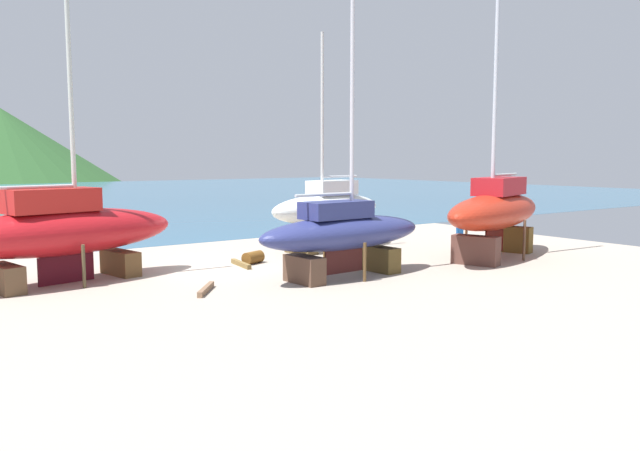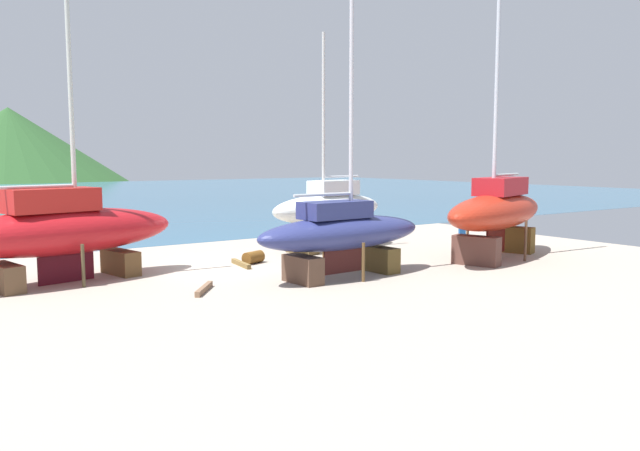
{
  "view_description": "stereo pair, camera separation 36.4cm",
  "coord_description": "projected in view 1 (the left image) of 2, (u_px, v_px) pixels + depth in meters",
  "views": [
    {
      "loc": [
        -11.0,
        -22.91,
        4.44
      ],
      "look_at": [
        3.93,
        -1.93,
        1.67
      ],
      "focal_mm": 34.87,
      "sensor_mm": 36.0,
      "label": 1
    },
    {
      "loc": [
        -10.7,
        -23.12,
        4.44
      ],
      "look_at": [
        3.93,
        -1.93,
        1.67
      ],
      "focal_mm": 34.87,
      "sensor_mm": 36.0,
      "label": 2
    }
  ],
  "objects": [
    {
      "name": "timber_long_aft",
      "position": [
        241.0,
        264.0,
        25.77
      ],
      "size": [
        0.4,
        1.89,
        0.19
      ],
      "primitive_type": "cube",
      "rotation": [
        0.0,
        0.0,
        1.45
      ],
      "color": "brown",
      "rests_on": "ground"
    },
    {
      "name": "ground_plane",
      "position": [
        245.0,
        278.0,
        23.27
      ],
      "size": [
        40.73,
        40.73,
        0.0
      ],
      "primitive_type": "plane",
      "color": "#A59888"
    },
    {
      "name": "timber_plank_far",
      "position": [
        206.0,
        289.0,
        20.77
      ],
      "size": [
        1.26,
        1.56,
        0.19
      ],
      "primitive_type": "cube",
      "rotation": [
        0.0,
        0.0,
        0.91
      ],
      "color": "brown",
      "rests_on": "ground"
    },
    {
      "name": "sailboat_mid_port",
      "position": [
        496.0,
        210.0,
        27.79
      ],
      "size": [
        9.24,
        5.24,
        16.22
      ],
      "rotation": [
        0.0,
        0.0,
        3.48
      ],
      "color": "brown",
      "rests_on": "ground"
    },
    {
      "name": "sea_water",
      "position": [
        0.0,
        199.0,
        69.22
      ],
      "size": [
        162.93,
        93.42,
        0.01
      ],
      "primitive_type": "cube",
      "color": "#306282",
      "rests_on": "ground"
    },
    {
      "name": "sailboat_far_slipway",
      "position": [
        64.0,
        231.0,
        22.08
      ],
      "size": [
        8.83,
        4.12,
        12.18
      ],
      "rotation": [
        0.0,
        0.0,
        0.21
      ],
      "color": "brown",
      "rests_on": "ground"
    },
    {
      "name": "worker",
      "position": [
        460.0,
        225.0,
        33.33
      ],
      "size": [
        0.5,
        0.4,
        1.74
      ],
      "rotation": [
        0.0,
        0.0,
        1.16
      ],
      "color": "#1A4B8F",
      "rests_on": "ground"
    },
    {
      "name": "headland_hill",
      "position": [
        2.0,
        180.0,
        129.28
      ],
      "size": [
        92.17,
        92.17,
        30.24
      ],
      "primitive_type": "cone",
      "color": "#2A5327",
      "rests_on": "ground"
    },
    {
      "name": "barrel_rust_mid",
      "position": [
        253.0,
        258.0,
        26.41
      ],
      "size": [
        1.07,
        0.84,
        0.52
      ],
      "primitive_type": "cylinder",
      "rotation": [
        1.57,
        0.0,
        5.1
      ],
      "color": "brown",
      "rests_on": "ground"
    },
    {
      "name": "sailboat_small_center",
      "position": [
        328.0,
        209.0,
        30.35
      ],
      "size": [
        7.22,
        3.17,
        10.38
      ],
      "rotation": [
        0.0,
        0.0,
        3.31
      ],
      "color": "brown",
      "rests_on": "ground"
    },
    {
      "name": "sailboat_large_starboard",
      "position": [
        343.0,
        233.0,
        23.26
      ],
      "size": [
        7.61,
        2.51,
        10.98
      ],
      "rotation": [
        0.0,
        0.0,
        0.06
      ],
      "color": "brown",
      "rests_on": "ground"
    }
  ]
}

